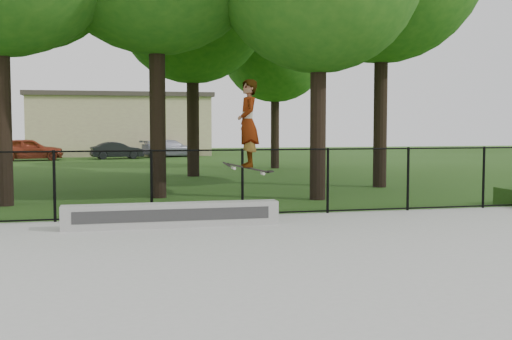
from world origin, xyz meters
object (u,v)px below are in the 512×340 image
object	(u,v)px
car_c	(171,148)
skater_airborne	(248,125)
car_a	(29,149)
car_b	(117,150)
grind_ledge	(172,215)

from	to	relation	value
car_c	skater_airborne	bearing A→B (deg)	156.55
car_a	car_b	world-z (taller)	car_a
grind_ledge	skater_airborne	size ratio (longest dim) A/B	2.20
grind_ledge	car_c	size ratio (longest dim) A/B	1.19
car_b	car_c	world-z (taller)	car_c
grind_ledge	skater_airborne	bearing A→B (deg)	-1.45
skater_airborne	car_c	bearing A→B (deg)	87.47
car_c	grind_ledge	bearing A→B (deg)	153.59
grind_ledge	skater_airborne	xyz separation A→B (m)	(1.53, -0.04, 1.79)
car_b	skater_airborne	world-z (taller)	skater_airborne
car_a	car_c	world-z (taller)	car_a
car_b	skater_airborne	xyz separation A→B (m)	(2.17, -27.81, 1.56)
grind_ledge	car_a	size ratio (longest dim) A/B	1.10
car_a	car_b	size ratio (longest dim) A/B	1.35
car_b	skater_airborne	size ratio (longest dim) A/B	1.48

